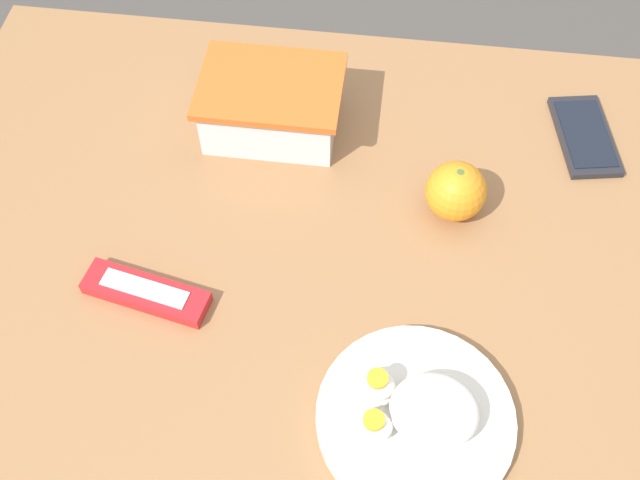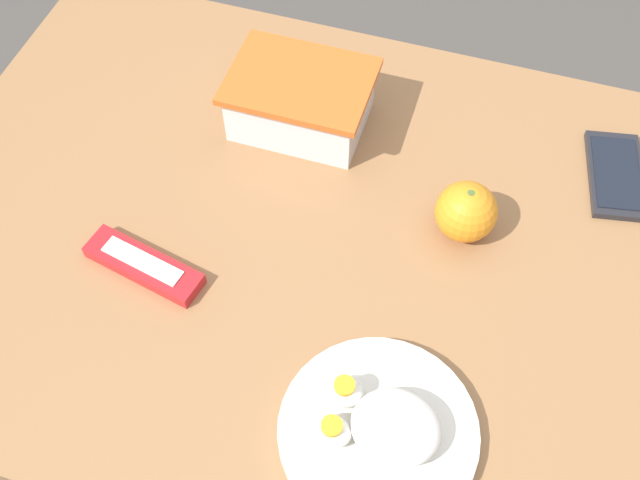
% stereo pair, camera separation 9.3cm
% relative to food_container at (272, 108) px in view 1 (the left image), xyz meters
% --- Properties ---
extents(ground_plane, '(10.00, 10.00, 0.00)m').
position_rel_food_container_xyz_m(ground_plane, '(0.12, -0.19, -0.79)').
color(ground_plane, '#4C4742').
extents(table, '(1.17, 0.79, 0.75)m').
position_rel_food_container_xyz_m(table, '(0.12, -0.19, -0.15)').
color(table, '#996B42').
rests_on(table, ground_plane).
extents(food_container, '(0.20, 0.15, 0.09)m').
position_rel_food_container_xyz_m(food_container, '(0.00, 0.00, 0.00)').
color(food_container, white).
rests_on(food_container, table).
extents(orange_fruit, '(0.08, 0.08, 0.08)m').
position_rel_food_container_xyz_m(orange_fruit, '(0.26, -0.12, 0.00)').
color(orange_fruit, orange).
rests_on(orange_fruit, table).
extents(rice_plate, '(0.22, 0.22, 0.06)m').
position_rel_food_container_xyz_m(rice_plate, '(0.23, -0.41, -0.02)').
color(rice_plate, silver).
rests_on(rice_plate, table).
extents(candy_bar, '(0.16, 0.07, 0.02)m').
position_rel_food_container_xyz_m(candy_bar, '(-0.11, -0.30, -0.03)').
color(candy_bar, red).
rests_on(candy_bar, table).
extents(cell_phone, '(0.10, 0.16, 0.01)m').
position_rel_food_container_xyz_m(cell_phone, '(0.44, 0.03, -0.03)').
color(cell_phone, '#232328').
rests_on(cell_phone, table).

